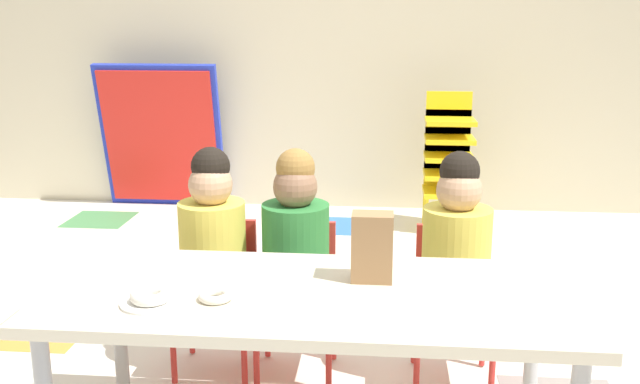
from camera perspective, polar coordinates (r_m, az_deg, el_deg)
The scene contains 12 objects.
ground_plane at distance 3.22m, azimuth 0.96°, elevation -12.16°, with size 6.65×4.75×0.02m.
back_wall at distance 5.26m, azimuth 3.04°, elevation 11.72°, with size 6.65×0.10×2.41m, color beige.
craft_table at distance 2.21m, azimuth -0.64°, elevation -9.21°, with size 1.64×0.69×0.59m.
seated_child_near_camera at distance 2.81m, azimuth -8.59°, elevation -3.85°, with size 0.32×0.31×0.92m.
seated_child_middle_seat at distance 2.75m, azimuth -1.94°, elevation -4.09°, with size 0.32×0.31×0.92m.
seated_child_far_right at distance 2.75m, azimuth 10.90°, elevation -4.39°, with size 0.32×0.31×0.92m.
kid_chair_yellow_stack at distance 4.82m, azimuth 10.27°, elevation 3.08°, with size 0.32×0.30×0.92m.
folded_activity_table at distance 5.39m, azimuth -12.65°, elevation 4.33°, with size 0.90×0.29×1.09m.
paper_bag_brown at distance 2.25m, azimuth 4.22°, elevation -4.44°, with size 0.13×0.09×0.22m, color #9E754C.
paper_plate_near_edge at distance 2.15m, azimuth -13.42°, elevation -8.63°, with size 0.18×0.18×0.01m, color white.
donut_powdered_on_plate at distance 2.15m, azimuth -13.46°, elevation -8.11°, with size 0.12×0.12×0.03m, color white.
donut_powdered_loose at distance 2.14m, azimuth -8.39°, elevation -8.26°, with size 0.10×0.10×0.03m, color white.
Camera 1 is at (0.22, -2.88, 1.41)m, focal length 39.78 mm.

